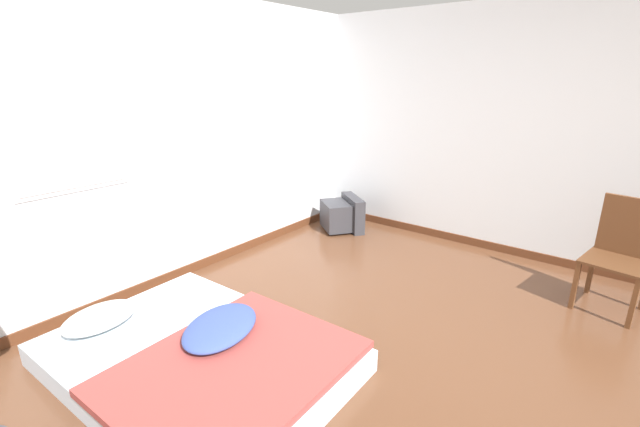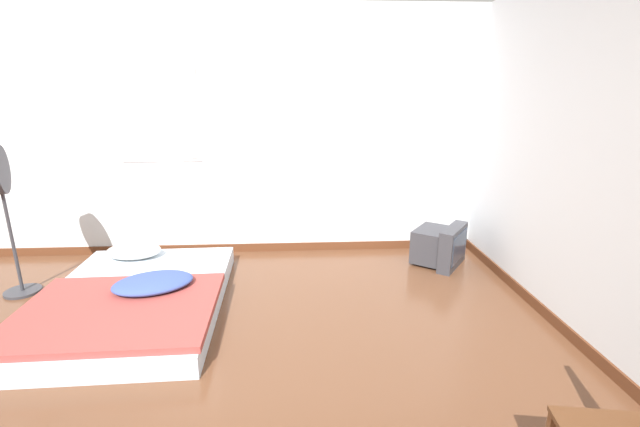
% 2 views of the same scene
% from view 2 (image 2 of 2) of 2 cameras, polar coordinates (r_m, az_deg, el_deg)
% --- Properties ---
extents(wall_back, '(7.58, 0.08, 2.60)m').
position_cam_2_polar(wall_back, '(4.67, -11.13, 10.13)').
color(wall_back, silver).
rests_on(wall_back, ground_plane).
extents(mattress_bed, '(1.45, 1.99, 0.30)m').
position_cam_2_polar(mattress_bed, '(3.89, -23.56, -10.24)').
color(mattress_bed, silver).
rests_on(mattress_bed, ground_plane).
extents(crt_tv, '(0.65, 0.66, 0.42)m').
position_cam_2_polar(crt_tv, '(4.62, 15.70, -4.11)').
color(crt_tv, '#333338').
rests_on(crt_tv, ground_plane).
extents(standing_fan, '(0.30, 0.41, 1.32)m').
position_cam_2_polar(standing_fan, '(4.47, -36.76, 2.69)').
color(standing_fan, '#333338').
rests_on(standing_fan, ground_plane).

